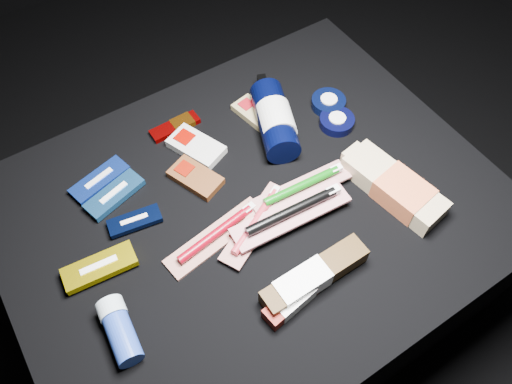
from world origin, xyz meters
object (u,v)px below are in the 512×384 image
deodorant_stick (119,330)px  lotion_bottle (275,120)px  bodywash_bottle (395,188)px  toothpaste_carton_red (299,294)px

deodorant_stick → lotion_bottle: bearing=31.1°
lotion_bottle → deodorant_stick: 0.54m
lotion_bottle → bodywash_bottle: (0.11, -0.27, -0.01)m
lotion_bottle → deodorant_stick: bearing=-131.9°
lotion_bottle → toothpaste_carton_red: 0.40m
bodywash_bottle → deodorant_stick: size_ratio=2.00×
toothpaste_carton_red → deodorant_stick: bearing=151.0°
deodorant_stick → toothpaste_carton_red: bearing=-16.1°
bodywash_bottle → deodorant_stick: same height
bodywash_bottle → deodorant_stick: bearing=167.2°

